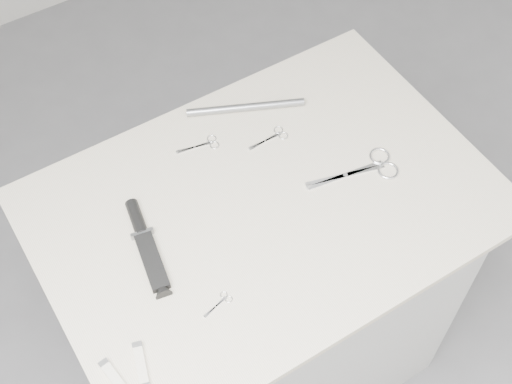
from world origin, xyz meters
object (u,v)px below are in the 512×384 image
pocket_knife_a (116,380)px  embroidery_scissors_b (204,144)px  large_shears (370,168)px  pocket_knife_b (141,366)px  sheathed_knife (145,241)px  embroidery_scissors_a (273,137)px  plinth (264,299)px  metal_rail (246,107)px  tiny_scissors (220,302)px

pocket_knife_a → embroidery_scissors_b: bearing=-53.7°
large_shears → pocket_knife_b: 0.67m
sheathed_knife → embroidery_scissors_a: bearing=-65.0°
embroidery_scissors_b → pocket_knife_b: pocket_knife_b is taller
plinth → pocket_knife_b: (-0.40, -0.19, 0.48)m
embroidery_scissors_a → metal_rail: size_ratio=0.35×
large_shears → metal_rail: 0.34m
pocket_knife_b → large_shears: bearing=-60.7°
tiny_scissors → pocket_knife_a: pocket_knife_a is taller
embroidery_scissors_b → tiny_scissors: same height
large_shears → embroidery_scissors_b: size_ratio=2.14×
plinth → metal_rail: metal_rail is taller
embroidery_scissors_b → pocket_knife_a: (-0.42, -0.41, 0.00)m
plinth → pocket_knife_b: 0.65m
embroidery_scissors_a → tiny_scissors: size_ratio=1.44×
pocket_knife_b → sheathed_knife: bearing=-11.8°
plinth → large_shears: 0.54m
plinth → embroidery_scissors_b: (-0.03, 0.22, 0.47)m
pocket_knife_a → embroidery_scissors_a: bearing=-66.8°
plinth → pocket_knife_a: size_ratio=9.15×
embroidery_scissors_b → metal_rail: metal_rail is taller
pocket_knife_b → embroidery_scissors_b: bearing=-25.5°
sheathed_knife → pocket_knife_b: 0.28m
plinth → sheathed_knife: size_ratio=3.88×
embroidery_scissors_a → sheathed_knife: size_ratio=0.44×
pocket_knife_a → sheathed_knife: bearing=-44.9°
tiny_scissors → pocket_knife_b: size_ratio=0.71×
embroidery_scissors_a → tiny_scissors: (-0.32, -0.31, -0.00)m
metal_rail → embroidery_scissors_b: bearing=-163.3°
embroidery_scissors_a → sheathed_knife: bearing=-166.8°
embroidery_scissors_a → embroidery_scissors_b: same height
large_shears → metal_rail: size_ratio=0.76×
embroidery_scissors_a → embroidery_scissors_b: size_ratio=0.99×
tiny_scissors → sheathed_knife: 0.22m
pocket_knife_a → metal_rail: size_ratio=0.34×
sheathed_knife → pocket_knife_a: 0.30m
embroidery_scissors_b → sheathed_knife: 0.29m
pocket_knife_b → tiny_scissors: bearing=-62.8°
large_shears → pocket_knife_b: bearing=-155.1°
large_shears → embroidery_scissors_a: bearing=137.4°
tiny_scissors → sheathed_knife: (-0.06, 0.21, 0.01)m
pocket_knife_b → metal_rail: size_ratio=0.35×
plinth → metal_rail: 0.55m
sheathed_knife → pocket_knife_a: (-0.18, -0.24, -0.00)m
embroidery_scissors_a → metal_rail: (-0.01, 0.11, 0.01)m
pocket_knife_a → pocket_knife_b: bearing=-97.4°
large_shears → embroidery_scissors_b: large_shears is taller
large_shears → pocket_knife_a: (-0.71, -0.15, 0.00)m
sheathed_knife → plinth: bearing=-89.5°
plinth → sheathed_knife: sheathed_knife is taller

